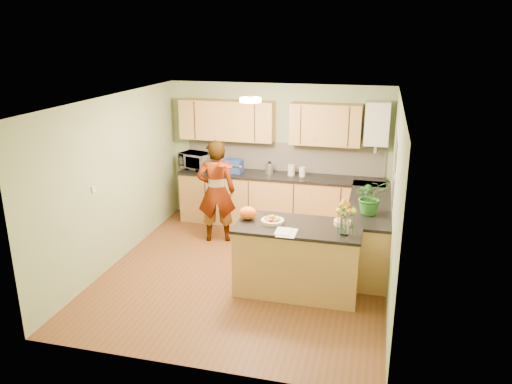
# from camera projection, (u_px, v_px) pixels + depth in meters

# --- Properties ---
(floor) EXTENTS (4.50, 4.50, 0.00)m
(floor) POSITION_uv_depth(u_px,v_px,m) (246.00, 272.00, 7.31)
(floor) COLOR brown
(floor) RESTS_ON ground
(ceiling) EXTENTS (4.00, 4.50, 0.02)m
(ceiling) POSITION_uv_depth(u_px,v_px,m) (245.00, 100.00, 6.54)
(ceiling) COLOR white
(ceiling) RESTS_ON wall_back
(wall_back) EXTENTS (4.00, 0.02, 2.50)m
(wall_back) POSITION_uv_depth(u_px,v_px,m) (278.00, 154.00, 9.00)
(wall_back) COLOR #89A375
(wall_back) RESTS_ON floor
(wall_front) EXTENTS (4.00, 0.02, 2.50)m
(wall_front) POSITION_uv_depth(u_px,v_px,m) (184.00, 259.00, 4.85)
(wall_front) COLOR #89A375
(wall_front) RESTS_ON floor
(wall_left) EXTENTS (0.02, 4.50, 2.50)m
(wall_left) POSITION_uv_depth(u_px,v_px,m) (115.00, 180.00, 7.39)
(wall_left) COLOR #89A375
(wall_left) RESTS_ON floor
(wall_right) EXTENTS (0.02, 4.50, 2.50)m
(wall_right) POSITION_uv_depth(u_px,v_px,m) (394.00, 202.00, 6.46)
(wall_right) COLOR #89A375
(wall_right) RESTS_ON floor
(back_counter) EXTENTS (3.64, 0.62, 0.94)m
(back_counter) POSITION_uv_depth(u_px,v_px,m) (280.00, 200.00, 8.94)
(back_counter) COLOR #B88649
(back_counter) RESTS_ON floor
(right_counter) EXTENTS (0.62, 2.24, 0.94)m
(right_counter) POSITION_uv_depth(u_px,v_px,m) (368.00, 231.00, 7.55)
(right_counter) COLOR #B88649
(right_counter) RESTS_ON floor
(splashback) EXTENTS (3.60, 0.02, 0.52)m
(splashback) POSITION_uv_depth(u_px,v_px,m) (283.00, 157.00, 8.98)
(splashback) COLOR beige
(splashback) RESTS_ON back_counter
(upper_cabinets) EXTENTS (3.20, 0.34, 0.70)m
(upper_cabinets) POSITION_uv_depth(u_px,v_px,m) (267.00, 122.00, 8.70)
(upper_cabinets) COLOR #B88649
(upper_cabinets) RESTS_ON wall_back
(boiler) EXTENTS (0.40, 0.30, 0.86)m
(boiler) POSITION_uv_depth(u_px,v_px,m) (377.00, 124.00, 8.26)
(boiler) COLOR silver
(boiler) RESTS_ON wall_back
(window_right) EXTENTS (0.01, 1.30, 1.05)m
(window_right) POSITION_uv_depth(u_px,v_px,m) (395.00, 168.00, 6.92)
(window_right) COLOR silver
(window_right) RESTS_ON wall_right
(light_switch) EXTENTS (0.02, 0.09, 0.09)m
(light_switch) POSITION_uv_depth(u_px,v_px,m) (94.00, 189.00, 6.81)
(light_switch) COLOR silver
(light_switch) RESTS_ON wall_left
(ceiling_lamp) EXTENTS (0.30, 0.30, 0.07)m
(ceiling_lamp) POSITION_uv_depth(u_px,v_px,m) (250.00, 100.00, 6.83)
(ceiling_lamp) COLOR #FFEABF
(ceiling_lamp) RESTS_ON ceiling
(peninsula_island) EXTENTS (1.65, 0.84, 0.94)m
(peninsula_island) POSITION_uv_depth(u_px,v_px,m) (298.00, 258.00, 6.65)
(peninsula_island) COLOR #B88649
(peninsula_island) RESTS_ON floor
(fruit_dish) EXTENTS (0.30, 0.30, 0.11)m
(fruit_dish) POSITION_uv_depth(u_px,v_px,m) (273.00, 220.00, 6.58)
(fruit_dish) COLOR beige
(fruit_dish) RESTS_ON peninsula_island
(orange_bowl) EXTENTS (0.22, 0.22, 0.13)m
(orange_bowl) POSITION_uv_depth(u_px,v_px,m) (342.00, 221.00, 6.50)
(orange_bowl) COLOR beige
(orange_bowl) RESTS_ON peninsula_island
(flower_vase) EXTENTS (0.27, 0.27, 0.50)m
(flower_vase) POSITION_uv_depth(u_px,v_px,m) (345.00, 210.00, 6.10)
(flower_vase) COLOR silver
(flower_vase) RESTS_ON peninsula_island
(orange_bag) EXTENTS (0.29, 0.27, 0.18)m
(orange_bag) POSITION_uv_depth(u_px,v_px,m) (248.00, 213.00, 6.69)
(orange_bag) COLOR orange
(orange_bag) RESTS_ON peninsula_island
(papers) EXTENTS (0.24, 0.32, 0.01)m
(papers) POSITION_uv_depth(u_px,v_px,m) (287.00, 233.00, 6.25)
(papers) COLOR white
(papers) RESTS_ON peninsula_island
(violinist) EXTENTS (0.71, 0.57, 1.72)m
(violinist) POSITION_uv_depth(u_px,v_px,m) (216.00, 191.00, 8.16)
(violinist) COLOR #E3B28B
(violinist) RESTS_ON floor
(violin) EXTENTS (0.61, 0.53, 0.15)m
(violin) POSITION_uv_depth(u_px,v_px,m) (223.00, 165.00, 7.76)
(violin) COLOR #531805
(violin) RESTS_ON violinist
(microwave) EXTENTS (0.63, 0.51, 0.30)m
(microwave) POSITION_uv_depth(u_px,v_px,m) (196.00, 161.00, 9.15)
(microwave) COLOR silver
(microwave) RESTS_ON back_counter
(blue_box) EXTENTS (0.32, 0.24, 0.24)m
(blue_box) POSITION_uv_depth(u_px,v_px,m) (234.00, 166.00, 8.93)
(blue_box) COLOR navy
(blue_box) RESTS_ON back_counter
(kettle) EXTENTS (0.14, 0.14, 0.27)m
(kettle) POSITION_uv_depth(u_px,v_px,m) (269.00, 168.00, 8.82)
(kettle) COLOR silver
(kettle) RESTS_ON back_counter
(jar_cream) EXTENTS (0.16, 0.16, 0.19)m
(jar_cream) POSITION_uv_depth(u_px,v_px,m) (291.00, 170.00, 8.75)
(jar_cream) COLOR beige
(jar_cream) RESTS_ON back_counter
(jar_white) EXTENTS (0.13, 0.13, 0.17)m
(jar_white) POSITION_uv_depth(u_px,v_px,m) (302.00, 172.00, 8.68)
(jar_white) COLOR silver
(jar_white) RESTS_ON back_counter
(potted_plant) EXTENTS (0.54, 0.49, 0.50)m
(potted_plant) POSITION_uv_depth(u_px,v_px,m) (371.00, 196.00, 6.85)
(potted_plant) COLOR #266722
(potted_plant) RESTS_ON right_counter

